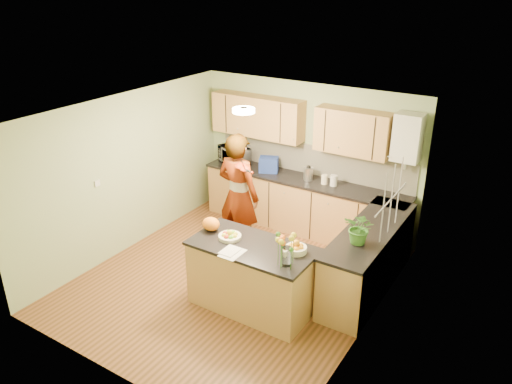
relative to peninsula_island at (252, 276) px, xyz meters
The scene contains 28 objects.
floor 0.82m from the peninsula_island, 146.29° to the left, with size 4.50×4.50×0.00m, color #523517.
ceiling 2.14m from the peninsula_island, 146.29° to the left, with size 4.00×4.50×0.02m, color white.
wall_back 2.80m from the peninsula_island, 102.12° to the left, with size 4.00×0.02×2.50m, color #96AE7C.
wall_front 2.11m from the peninsula_island, 106.75° to the right, with size 4.00×0.02×2.50m, color #96AE7C.
wall_left 2.71m from the peninsula_island, behind, with size 0.02×4.50×2.50m, color #96AE7C.
wall_right 1.68m from the peninsula_island, 14.68° to the left, with size 0.02×4.50×2.50m, color #96AE7C.
back_counter 2.37m from the peninsula_island, 101.28° to the left, with size 3.64×0.62×0.94m.
right_counter 1.67m from the peninsula_island, 47.20° to the left, with size 0.62×2.24×0.94m.
splashback 2.75m from the peninsula_island, 100.07° to the left, with size 3.60×0.02×0.52m, color beige.
upper_cabinets 2.91m from the peninsula_island, 106.76° to the left, with size 3.20×0.34×0.70m.
boiler 3.07m from the peninsula_island, 65.27° to the left, with size 0.40×0.30×0.86m.
window_right 2.04m from the peninsula_island, 34.35° to the left, with size 0.01×1.30×1.05m.
light_switch 2.69m from the peninsula_island, behind, with size 0.02×0.09×0.09m, color silver.
ceiling_lamp 2.18m from the peninsula_island, 129.82° to the left, with size 0.30×0.30×0.07m.
peninsula_island is the anchor object (origin of this frame).
fruit_dish 0.62m from the peninsula_island, behind, with size 0.30×0.30×0.11m.
orange_bowl 0.78m from the peninsula_island, 15.26° to the left, with size 0.27×0.27×0.15m.
flower_vase 1.02m from the peninsula_island, 16.70° to the right, with size 0.28×0.28×0.52m.
orange_bag 0.89m from the peninsula_island, behind, with size 0.24×0.21×0.18m, color orange.
papers 0.57m from the peninsula_island, 108.43° to the right, with size 0.24×0.32×0.01m, color white.
violinist 1.52m from the peninsula_island, 131.27° to the left, with size 0.72×0.48×1.99m, color #E8B48E.
violin 1.59m from the peninsula_island, 131.00° to the left, with size 0.58×0.23×0.12m, color #550905, non-canonical shape.
microwave 3.08m from the peninsula_island, 128.99° to the left, with size 0.57×0.38×0.31m, color silver.
blue_box 2.65m from the peninsula_island, 116.31° to the left, with size 0.32×0.24×0.26m, color navy.
kettle 2.45m from the peninsula_island, 99.49° to the left, with size 0.16×0.16×0.29m.
jar_cream 2.39m from the peninsula_island, 92.13° to the left, with size 0.10×0.10×0.16m, color beige.
jar_white 2.40m from the peninsula_island, 88.16° to the left, with size 0.12×0.12×0.18m, color silver.
potted_plant 1.53m from the peninsula_island, 33.79° to the left, with size 0.39×0.34×0.43m, color #377025.
Camera 1 is at (3.57, -5.04, 4.10)m, focal length 35.00 mm.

